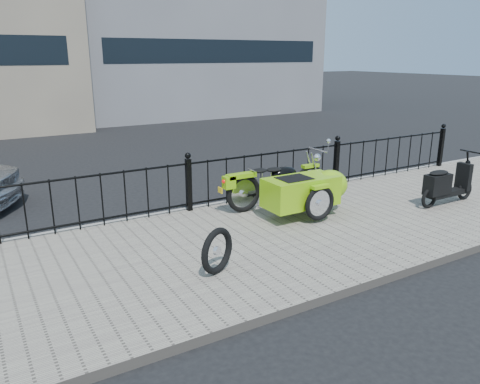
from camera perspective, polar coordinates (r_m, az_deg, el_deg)
ground at (r=7.55m, az=-1.99°, el=-5.80°), size 120.00×120.00×0.00m
sidewalk at (r=7.13m, az=-0.05°, el=-6.67°), size 30.00×3.80×0.12m
curb at (r=8.74m, az=-6.54°, el=-2.34°), size 30.00×0.10×0.12m
iron_fence at (r=8.47m, az=-6.26°, el=0.78°), size 14.11×0.11×1.08m
motorcycle_sidecar at (r=8.33m, az=7.80°, el=0.52°), size 2.28×1.48×0.98m
scooter at (r=9.58m, az=23.74°, el=0.76°), size 1.44×0.42×0.98m
spare_tire at (r=6.06m, az=-2.80°, el=-7.17°), size 0.59×0.35×0.62m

